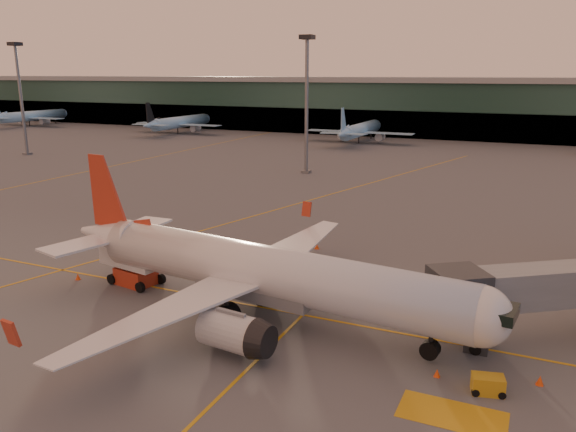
% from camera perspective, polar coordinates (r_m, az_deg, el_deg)
% --- Properties ---
extents(ground, '(600.00, 600.00, 0.00)m').
position_cam_1_polar(ground, '(43.75, -7.26, -11.29)').
color(ground, '#4C4F54').
rests_on(ground, ground).
extents(taxi_markings, '(100.12, 173.00, 0.01)m').
position_cam_1_polar(taxi_markings, '(85.02, 4.19, 1.50)').
color(taxi_markings, '#CA9013').
rests_on(taxi_markings, ground).
extents(terminal, '(400.00, 20.00, 17.60)m').
position_cam_1_polar(terminal, '(176.75, 17.73, 10.40)').
color(terminal, '#19382D').
rests_on(terminal, ground).
extents(mast_west_far, '(2.40, 2.40, 25.60)m').
position_cam_1_polar(mast_west_far, '(146.45, -25.56, 11.42)').
color(mast_west_far, slate).
rests_on(mast_west_far, ground).
extents(mast_west_near, '(2.40, 2.40, 25.60)m').
position_cam_1_polar(mast_west_near, '(107.62, 1.91, 12.21)').
color(mast_west_near, slate).
rests_on(mast_west_near, ground).
extents(distant_aircraft_row, '(290.00, 34.00, 13.00)m').
position_cam_1_polar(distant_aircraft_row, '(158.27, 8.80, 7.33)').
color(distant_aircraft_row, '#8FC6F0').
rests_on(distant_aircraft_row, ground).
extents(main_airplane, '(38.96, 35.21, 11.76)m').
position_cam_1_polar(main_airplane, '(43.95, -3.30, -5.67)').
color(main_airplane, silver).
rests_on(main_airplane, ground).
extents(catering_truck, '(6.41, 3.62, 4.71)m').
position_cam_1_polar(catering_truck, '(53.13, -15.49, -3.91)').
color(catering_truck, '#B7301A').
rests_on(catering_truck, ground).
extents(gpu_cart, '(2.16, 1.59, 1.14)m').
position_cam_1_polar(gpu_cart, '(37.37, 19.64, -15.87)').
color(gpu_cart, '#BA8917').
rests_on(gpu_cart, ground).
extents(cone_nose, '(0.48, 0.48, 0.62)m').
position_cam_1_polar(cone_nose, '(39.55, 24.22, -14.99)').
color(cone_nose, '#FF4A0D').
rests_on(cone_nose, ground).
extents(cone_tail, '(0.47, 0.47, 0.59)m').
position_cam_1_polar(cone_tail, '(56.48, -20.57, -5.79)').
color(cone_tail, '#FF4A0D').
rests_on(cone_tail, ground).
extents(cone_wing_left, '(0.50, 0.50, 0.64)m').
position_cam_1_polar(cone_wing_left, '(61.99, 2.95, -3.07)').
color(cone_wing_left, '#FF4A0D').
rests_on(cone_wing_left, ground).
extents(cone_fwd, '(0.41, 0.41, 0.53)m').
position_cam_1_polar(cone_fwd, '(38.37, 14.90, -15.16)').
color(cone_fwd, '#FF4A0D').
rests_on(cone_fwd, ground).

